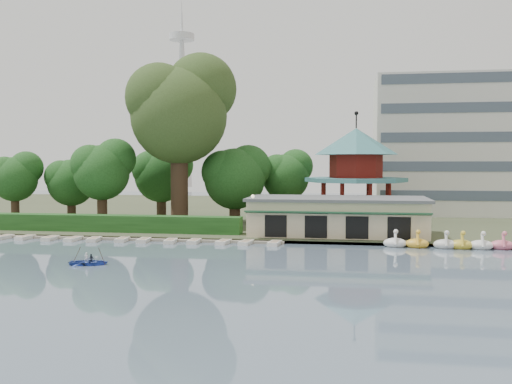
% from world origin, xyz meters
% --- Properties ---
extents(ground_plane, '(220.00, 220.00, 0.00)m').
position_xyz_m(ground_plane, '(0.00, 0.00, 0.00)').
color(ground_plane, slate).
rests_on(ground_plane, ground).
extents(shore, '(220.00, 70.00, 0.40)m').
position_xyz_m(shore, '(0.00, 52.00, 0.20)').
color(shore, '#424930').
rests_on(shore, ground).
extents(embankment, '(220.00, 0.60, 0.30)m').
position_xyz_m(embankment, '(0.00, 17.30, 0.15)').
color(embankment, gray).
rests_on(embankment, ground).
extents(dock, '(34.00, 1.60, 0.24)m').
position_xyz_m(dock, '(-12.00, 17.20, 0.12)').
color(dock, gray).
rests_on(dock, ground).
extents(boathouse, '(18.60, 9.39, 3.90)m').
position_xyz_m(boathouse, '(10.00, 21.97, 2.37)').
color(boathouse, beige).
rests_on(boathouse, shore).
extents(pavilion, '(12.40, 12.40, 13.50)m').
position_xyz_m(pavilion, '(12.00, 32.00, 7.48)').
color(pavilion, beige).
rests_on(pavilion, shore).
extents(office_building, '(38.00, 18.00, 20.00)m').
position_xyz_m(office_building, '(32.67, 49.00, 9.73)').
color(office_building, silver).
rests_on(office_building, shore).
extents(broadcast_tower, '(8.00, 8.00, 96.00)m').
position_xyz_m(broadcast_tower, '(-42.00, 140.00, 33.98)').
color(broadcast_tower, silver).
rests_on(broadcast_tower, ground).
extents(hedge, '(30.00, 2.00, 1.80)m').
position_xyz_m(hedge, '(-15.00, 20.50, 1.30)').
color(hedge, '#21511D').
rests_on(hedge, shore).
extents(lamp_post, '(0.36, 0.36, 4.28)m').
position_xyz_m(lamp_post, '(1.50, 19.00, 3.34)').
color(lamp_post, black).
rests_on(lamp_post, shore).
extents(big_tree, '(12.70, 11.83, 20.86)m').
position_xyz_m(big_tree, '(-8.84, 28.19, 14.61)').
color(big_tree, '#3A281C').
rests_on(big_tree, shore).
extents(small_trees, '(39.43, 17.07, 10.45)m').
position_xyz_m(small_trees, '(-12.26, 31.75, 6.50)').
color(small_trees, '#3A281C').
rests_on(small_trees, shore).
extents(swan_boats, '(11.76, 2.13, 1.92)m').
position_xyz_m(swan_boats, '(20.49, 16.50, 0.40)').
color(swan_boats, white).
rests_on(swan_boats, ground).
extents(moored_rowboats, '(32.22, 2.78, 0.36)m').
position_xyz_m(moored_rowboats, '(-11.43, 15.87, 0.18)').
color(moored_rowboats, silver).
rests_on(moored_rowboats, ground).
extents(rowboat_with_passengers, '(4.67, 3.72, 2.01)m').
position_xyz_m(rowboat_with_passengers, '(-8.75, 3.10, 0.43)').
color(rowboat_with_passengers, '#3A57B5').
rests_on(rowboat_with_passengers, ground).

